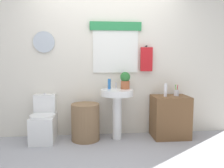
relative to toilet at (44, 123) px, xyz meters
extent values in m
plane|color=#A3A3A8|center=(1.00, -0.88, -0.29)|extent=(8.00, 8.00, 0.00)
cube|color=silver|center=(1.00, 0.27, 1.01)|extent=(4.40, 0.10, 2.60)
cube|color=white|center=(1.17, 0.20, 1.14)|extent=(0.76, 0.03, 0.70)
cube|color=#2D894C|center=(1.17, 0.19, 1.55)|extent=(0.86, 0.04, 0.14)
cylinder|color=silver|center=(0.00, 0.20, 1.28)|extent=(0.34, 0.03, 0.34)
cylinder|color=black|center=(1.69, 0.19, 1.23)|extent=(0.02, 0.06, 0.02)
cube|color=red|center=(1.69, 0.17, 1.01)|extent=(0.20, 0.05, 0.40)
cube|color=white|center=(0.00, -0.03, -0.08)|extent=(0.36, 0.50, 0.41)
cylinder|color=white|center=(0.00, -0.09, 0.14)|extent=(0.38, 0.38, 0.03)
cube|color=white|center=(0.00, 0.14, 0.28)|extent=(0.34, 0.18, 0.31)
cylinder|color=silver|center=(0.00, 0.14, 0.45)|extent=(0.04, 0.04, 0.02)
cylinder|color=#846647|center=(0.66, -0.03, 0.01)|extent=(0.45, 0.45, 0.59)
cylinder|color=white|center=(1.17, -0.03, 0.07)|extent=(0.15, 0.15, 0.71)
cylinder|color=white|center=(1.17, -0.03, 0.48)|extent=(0.52, 0.52, 0.10)
cylinder|color=silver|center=(1.17, 0.09, 0.58)|extent=(0.03, 0.03, 0.10)
cube|color=brown|center=(2.05, -0.03, 0.06)|extent=(0.59, 0.44, 0.69)
cylinder|color=#2D6BB7|center=(1.05, 0.02, 0.61)|extent=(0.05, 0.05, 0.17)
cylinder|color=#AD5B38|center=(1.31, 0.03, 0.59)|extent=(0.14, 0.14, 0.13)
sphere|color=#2D7033|center=(1.31, 0.03, 0.72)|extent=(0.16, 0.16, 0.16)
cylinder|color=white|center=(1.95, -0.07, 0.51)|extent=(0.05, 0.05, 0.21)
cylinder|color=silver|center=(2.15, -0.01, 0.46)|extent=(0.08, 0.08, 0.10)
cylinder|color=red|center=(2.17, -0.01, 0.50)|extent=(0.01, 0.03, 0.18)
cylinder|color=yellow|center=(2.14, 0.00, 0.50)|extent=(0.02, 0.02, 0.18)
cylinder|color=green|center=(2.14, -0.03, 0.50)|extent=(0.04, 0.03, 0.18)
camera|label=1|loc=(0.77, -3.47, 0.99)|focal=35.06mm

